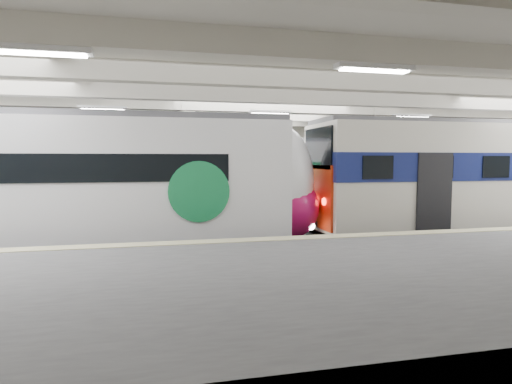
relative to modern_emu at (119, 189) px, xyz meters
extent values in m
cube|color=black|center=(5.35, 0.00, -2.28)|extent=(36.00, 24.00, 0.10)
cube|color=silver|center=(5.35, 0.00, 3.32)|extent=(36.00, 24.00, 0.20)
cube|color=beige|center=(5.35, 10.00, 0.52)|extent=(30.00, 0.10, 5.50)
cube|color=#4F4F51|center=(5.35, -6.50, -1.68)|extent=(30.00, 7.00, 1.10)
cube|color=beige|center=(5.35, -3.25, -1.12)|extent=(30.00, 0.50, 0.02)
cube|color=beige|center=(2.35, 3.00, 0.52)|extent=(0.50, 0.50, 5.50)
cube|color=beige|center=(10.35, 3.00, 0.52)|extent=(0.50, 0.50, 5.50)
cube|color=beige|center=(5.35, 0.00, 3.02)|extent=(30.00, 18.00, 0.50)
cube|color=#59544C|center=(5.35, 0.00, -2.15)|extent=(30.00, 1.52, 0.16)
cube|color=#59544C|center=(5.35, 5.50, -2.15)|extent=(30.00, 1.52, 0.16)
cylinder|color=black|center=(5.35, 0.00, 2.47)|extent=(30.00, 0.03, 0.03)
cylinder|color=black|center=(5.35, 5.50, 2.47)|extent=(30.00, 0.03, 0.03)
cube|color=white|center=(5.35, -2.00, 2.69)|extent=(26.00, 8.40, 0.12)
cube|color=white|center=(-1.26, 0.00, 0.19)|extent=(12.80, 2.86, 3.84)
ellipsoid|color=white|center=(5.14, 0.00, 0.19)|extent=(2.26, 2.80, 3.76)
ellipsoid|color=#AB0E4E|center=(5.26, 0.00, -0.66)|extent=(2.40, 2.86, 2.30)
cylinder|color=#178347|center=(2.33, -1.46, 0.00)|extent=(1.77, 0.06, 1.77)
cube|color=#4C4C51|center=(-1.26, 0.00, 2.21)|extent=(12.80, 2.34, 0.20)
cube|color=black|center=(-1.26, 0.00, -1.88)|extent=(12.80, 2.00, 0.70)
cube|color=beige|center=(13.39, 0.00, 0.21)|extent=(13.66, 2.99, 3.89)
cube|color=navy|center=(13.39, 0.00, 0.68)|extent=(13.70, 3.05, 0.95)
cube|color=#B1290B|center=(6.52, 0.00, -0.33)|extent=(0.08, 2.54, 2.14)
cube|color=black|center=(6.52, 0.00, 1.30)|extent=(0.08, 2.40, 1.40)
cube|color=#4C4C51|center=(13.39, 0.00, 2.23)|extent=(13.66, 2.34, 0.16)
cube|color=black|center=(13.39, 0.00, -1.88)|extent=(13.66, 2.10, 0.70)
cube|color=white|center=(1.95, 5.50, 0.00)|extent=(12.79, 2.85, 3.46)
cube|color=#178347|center=(1.95, 5.50, 0.45)|extent=(12.84, 2.91, 0.73)
cube|color=#4C4C51|center=(1.95, 5.50, 1.82)|extent=(12.78, 2.40, 0.16)
cube|color=black|center=(1.95, 5.50, -1.93)|extent=(12.79, 2.58, 0.60)
camera|label=1|loc=(1.19, -13.78, 0.92)|focal=30.00mm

